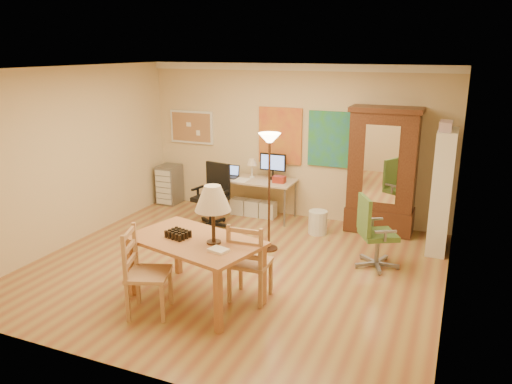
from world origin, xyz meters
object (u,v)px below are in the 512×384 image
at_px(computer_desk, 255,193).
at_px(office_chair_green, 375,248).
at_px(bookshelf, 442,192).
at_px(armoire, 382,179).
at_px(office_chair_black, 212,210).
at_px(dining_table, 201,229).

distance_m(computer_desk, office_chair_green, 2.77).
bearing_deg(bookshelf, office_chair_green, -127.53).
xyz_separation_m(computer_desk, armoire, (2.22, 0.08, 0.47)).
height_order(computer_desk, armoire, armoire).
height_order(computer_desk, office_chair_black, computer_desk).
relative_size(office_chair_green, bookshelf, 0.56).
bearing_deg(computer_desk, dining_table, -78.13).
bearing_deg(office_chair_black, computer_desk, 58.41).
distance_m(office_chair_green, bookshelf, 1.41).
height_order(dining_table, office_chair_green, dining_table).
bearing_deg(armoire, dining_table, -115.42).
distance_m(armoire, bookshelf, 1.05).
xyz_separation_m(computer_desk, office_chair_black, (-0.47, -0.76, -0.14)).
bearing_deg(office_chair_green, dining_table, -133.82).
xyz_separation_m(dining_table, office_chair_black, (-1.14, 2.42, -0.64)).
bearing_deg(office_chair_black, dining_table, -64.84).
bearing_deg(armoire, office_chair_black, -162.55).
xyz_separation_m(office_chair_black, bookshelf, (3.63, 0.38, 0.62)).
xyz_separation_m(computer_desk, bookshelf, (3.16, -0.38, 0.49)).
height_order(dining_table, bookshelf, bookshelf).
bearing_deg(computer_desk, office_chair_black, -121.59).
xyz_separation_m(armoire, bookshelf, (0.94, -0.47, 0.01)).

